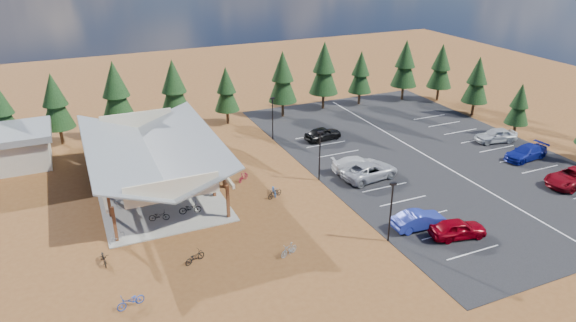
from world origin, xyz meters
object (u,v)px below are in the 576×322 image
at_px(bike_12, 195,257).
at_px(bike_14, 274,190).
at_px(car_4, 323,134).
at_px(bike_4, 190,208).
at_px(car_0, 458,228).
at_px(lamp_post_0, 391,208).
at_px(bike_0, 159,216).
at_px(lamp_post_1, 320,152).
at_px(bike_pavilion, 152,150).
at_px(car_2, 370,171).
at_px(bike_6, 158,166).
at_px(bike_5, 197,191).
at_px(lamp_post_2, 273,116).
at_px(car_3, 357,164).
at_px(bike_1, 123,198).
at_px(bike_3, 121,165).
at_px(bike_10, 131,301).
at_px(car_8, 496,135).
at_px(bike_8, 104,258).
at_px(bike_16, 275,193).
at_px(bike_13, 289,250).
at_px(trash_bin_1, 226,183).
at_px(bike_9, 117,236).
at_px(car_6, 573,177).
at_px(bike_2, 125,186).
at_px(bike_7, 170,155).
at_px(car_7, 526,153).
at_px(car_1, 419,220).
at_px(trash_bin_0, 216,181).
at_px(bike_15, 243,177).

bearing_deg(bike_12, bike_14, -75.74).
bearing_deg(car_4, bike_14, 126.44).
bearing_deg(bike_4, car_0, -114.10).
height_order(lamp_post_0, bike_0, lamp_post_0).
distance_m(lamp_post_1, car_0, 14.91).
relative_size(bike_pavilion, car_2, 3.26).
distance_m(bike_6, bike_14, 13.07).
bearing_deg(bike_5, bike_pavilion, 57.27).
distance_m(lamp_post_0, bike_14, 12.37).
height_order(lamp_post_0, lamp_post_2, same).
xyz_separation_m(bike_pavilion, car_3, (19.48, -4.77, -3.02)).
relative_size(lamp_post_0, bike_1, 3.16).
bearing_deg(bike_1, bike_12, -166.33).
relative_size(bike_3, bike_10, 0.97).
xyz_separation_m(car_0, car_8, (18.04, 14.48, 0.05)).
height_order(bike_8, bike_16, bike_8).
relative_size(lamp_post_0, bike_13, 3.09).
xyz_separation_m(trash_bin_1, bike_1, (-9.48, 0.47, 0.14)).
xyz_separation_m(bike_pavilion, bike_9, (-4.58, -8.40, -3.35)).
distance_m(car_2, car_6, 19.38).
distance_m(bike_2, car_3, 22.82).
height_order(bike_7, car_8, car_8).
xyz_separation_m(bike_2, car_2, (22.49, -7.05, 0.31)).
relative_size(bike_2, bike_10, 0.94).
relative_size(bike_12, car_7, 0.33).
xyz_separation_m(car_1, car_3, (1.14, 11.61, 0.00)).
relative_size(lamp_post_1, bike_14, 2.94).
height_order(bike_2, bike_10, bike_2).
bearing_deg(car_0, bike_12, 86.50).
height_order(bike_0, bike_8, bike_0).
height_order(lamp_post_1, bike_9, lamp_post_1).
xyz_separation_m(trash_bin_1, bike_2, (-8.90, 3.07, 0.11)).
distance_m(bike_9, car_2, 24.37).
bearing_deg(car_7, bike_7, -120.25).
relative_size(bike_1, bike_7, 1.10).
distance_m(car_0, car_1, 3.10).
relative_size(trash_bin_0, car_7, 0.17).
bearing_deg(bike_1, bike_4, -134.10).
relative_size(bike_3, bike_8, 1.00).
xyz_separation_m(car_0, car_4, (-0.03, 23.20, -0.00)).
distance_m(car_4, car_6, 26.18).
xyz_separation_m(bike_10, car_4, (25.04, 21.31, 0.32)).
height_order(bike_0, car_7, car_7).
height_order(lamp_post_1, bike_2, lamp_post_1).
xyz_separation_m(bike_6, bike_7, (1.78, 2.62, -0.06)).
relative_size(bike_10, car_2, 0.31).
distance_m(car_4, car_8, 20.06).
distance_m(lamp_post_2, bike_15, 11.71).
relative_size(bike_8, car_6, 0.30).
bearing_deg(car_4, car_3, 166.33).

